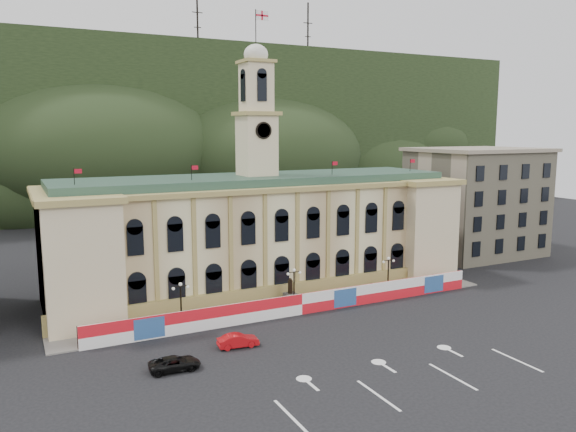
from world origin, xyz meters
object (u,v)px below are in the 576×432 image
statue (290,298)px  lamp_center (294,285)px  black_suv (175,363)px  red_sedan (238,341)px

statue → lamp_center: bearing=-90.0°
lamp_center → black_suv: 20.81m
statue → red_sedan: (-10.49, -9.11, -0.50)m
lamp_center → black_suv: lamp_center is taller
statue → red_sedan: size_ratio=0.87×
statue → lamp_center: size_ratio=0.72×
statue → lamp_center: lamp_center is taller
statue → red_sedan: 13.90m
lamp_center → red_sedan: lamp_center is taller
lamp_center → black_suv: bearing=-148.8°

